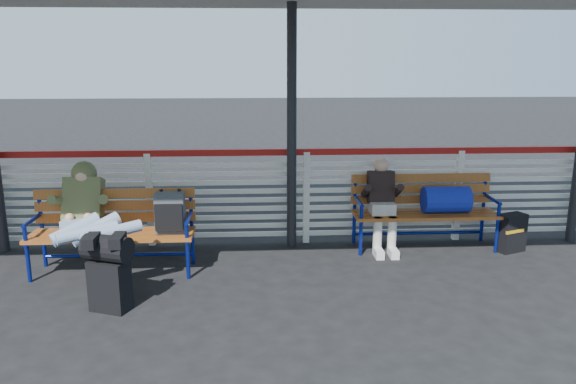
{
  "coord_description": "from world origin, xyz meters",
  "views": [
    {
      "loc": [
        1.36,
        -5.11,
        2.35
      ],
      "look_at": [
        1.71,
        1.0,
        0.89
      ],
      "focal_mm": 35.0,
      "sensor_mm": 36.0,
      "label": 1
    }
  ],
  "objects": [
    {
      "name": "ground",
      "position": [
        0.0,
        0.0,
        0.0
      ],
      "size": [
        60.0,
        60.0,
        0.0
      ],
      "primitive_type": "plane",
      "color": "black",
      "rests_on": "ground"
    },
    {
      "name": "fence",
      "position": [
        0.0,
        1.9,
        0.66
      ],
      "size": [
        12.08,
        0.08,
        1.24
      ],
      "color": "silver",
      "rests_on": "ground"
    },
    {
      "name": "luggage_stack",
      "position": [
        -0.05,
        -0.04,
        0.41
      ],
      "size": [
        0.51,
        0.4,
        0.75
      ],
      "rotation": [
        0.0,
        0.0,
        -0.37
      ],
      "color": "black",
      "rests_on": "ground"
    },
    {
      "name": "bench_left",
      "position": [
        -0.06,
        1.0,
        0.59
      ],
      "size": [
        1.8,
        0.56,
        0.92
      ],
      "color": "#AD5521",
      "rests_on": "ground"
    },
    {
      "name": "bench_right",
      "position": [
        3.59,
        1.61,
        0.59
      ],
      "size": [
        1.8,
        0.56,
        0.92
      ],
      "color": "#AD5521",
      "rests_on": "ground"
    },
    {
      "name": "traveler_man",
      "position": [
        -0.39,
        0.65,
        0.68
      ],
      "size": [
        0.94,
        1.64,
        0.77
      ],
      "color": "#90A7C2",
      "rests_on": "ground"
    },
    {
      "name": "companion_person",
      "position": [
        2.92,
        1.57,
        0.6
      ],
      "size": [
        0.32,
        0.66,
        1.15
      ],
      "color": "beige",
      "rests_on": "ground"
    },
    {
      "name": "suitcase_side",
      "position": [
        4.52,
        1.39,
        0.24
      ],
      "size": [
        0.39,
        0.32,
        0.48
      ],
      "rotation": [
        0.0,
        0.0,
        0.39
      ],
      "color": "black",
      "rests_on": "ground"
    }
  ]
}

